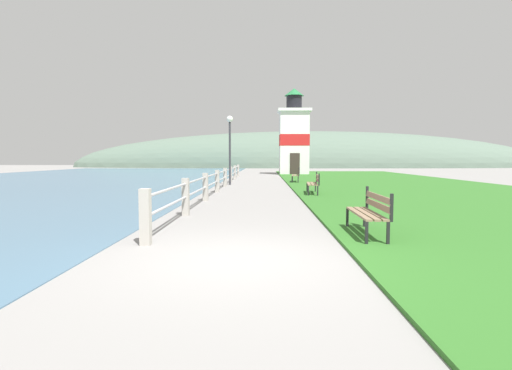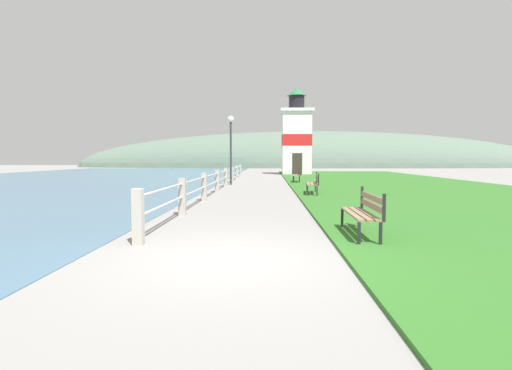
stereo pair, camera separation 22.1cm
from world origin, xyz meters
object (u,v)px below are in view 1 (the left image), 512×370
object	(u,v)px
park_bench_far	(297,174)
lighthouse	(294,138)
park_bench_near	(370,210)
park_bench_midway	(314,182)
lamp_post	(230,137)

from	to	relation	value
park_bench_far	lighthouse	distance (m)	13.33
lighthouse	park_bench_near	bearing A→B (deg)	-91.43
park_bench_near	lighthouse	bearing A→B (deg)	-90.34
park_bench_midway	lamp_post	distance (m)	7.72
lighthouse	lamp_post	distance (m)	15.75
park_bench_far	park_bench_midway	bearing A→B (deg)	95.65
park_bench_near	lighthouse	world-z (taller)	lighthouse
lighthouse	park_bench_far	bearing A→B (deg)	-93.45
lighthouse	lamp_post	world-z (taller)	lighthouse
park_bench_far	lamp_post	bearing A→B (deg)	31.63
park_bench_far	lamp_post	distance (m)	4.99
park_bench_far	lamp_post	xyz separation A→B (m)	(-4.01, -2.00, 2.20)
park_bench_near	park_bench_midway	xyz separation A→B (m)	(0.04, 9.02, 0.00)
park_bench_near	lighthouse	distance (m)	30.33
park_bench_near	park_bench_far	distance (m)	17.19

